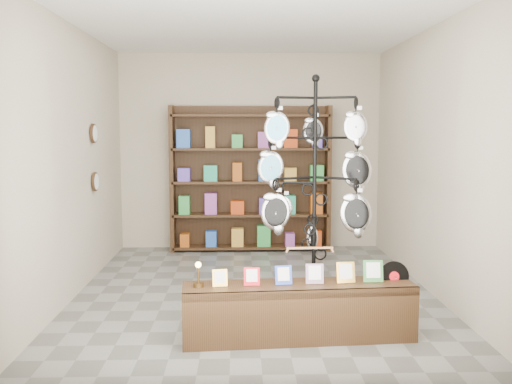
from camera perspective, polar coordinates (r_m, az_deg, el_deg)
ground at (r=6.61m, az=-0.15°, el=-9.99°), size 5.00×5.00×0.00m
room_envelope at (r=6.34m, az=-0.15°, el=6.27°), size 5.00×5.00×5.00m
display_tree at (r=5.66m, az=5.88°, el=1.42°), size 1.22×1.06×2.39m
front_shelf at (r=5.17m, az=4.30°, el=-11.80°), size 2.07×0.57×0.72m
back_shelving at (r=8.67m, az=-0.56°, el=0.89°), size 2.42×0.36×2.20m
wall_clocks at (r=7.37m, az=-15.86°, el=3.33°), size 0.03×0.24×0.84m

